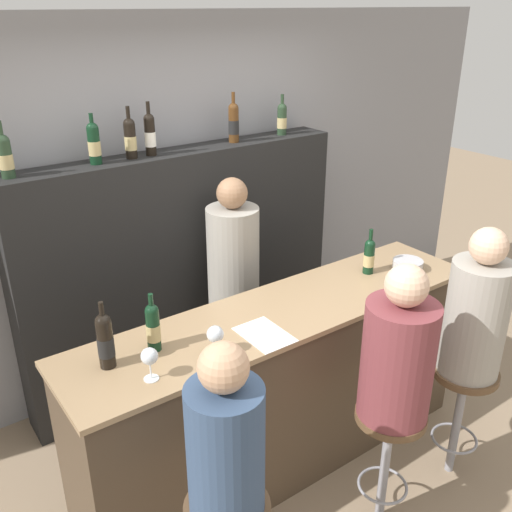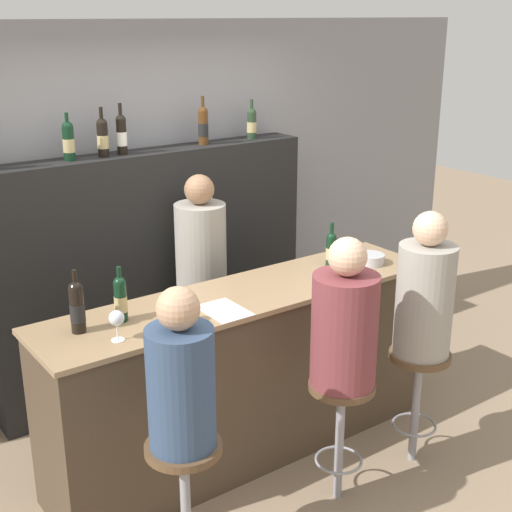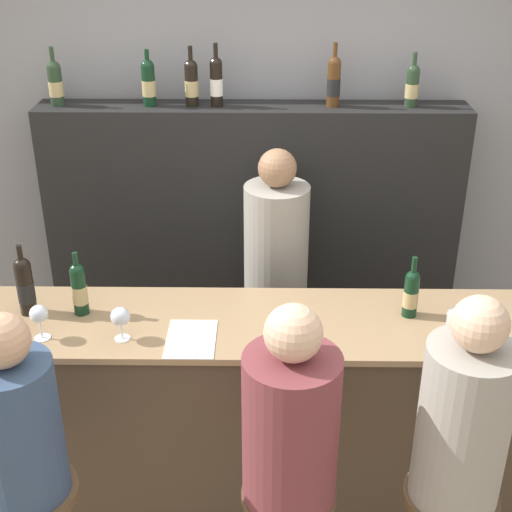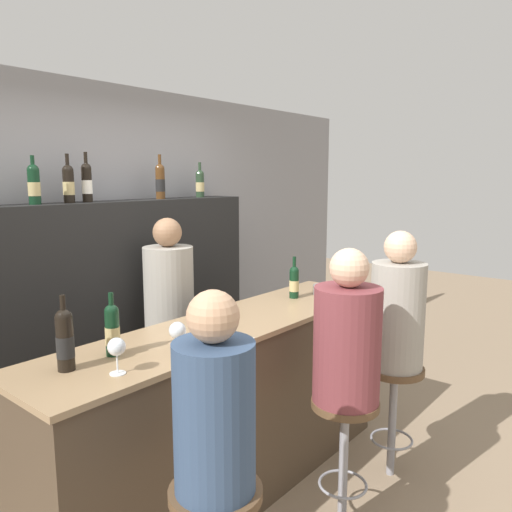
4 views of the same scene
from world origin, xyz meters
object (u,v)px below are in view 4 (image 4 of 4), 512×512
(wine_glass_1, at_px, (177,331))
(bar_stool_right, at_px, (394,391))
(wine_bottle_backbar_3, at_px, (87,182))
(bar_stool_middle, at_px, (344,429))
(wine_bottle_backbar_4, at_px, (160,181))
(metal_bowl, at_px, (326,290))
(wine_bottle_counter_2, at_px, (294,281))
(wine_bottle_backbar_1, at_px, (34,184))
(wine_bottle_backbar_5, at_px, (200,183))
(wine_bottle_counter_0, at_px, (65,339))
(guest_seated_middle, at_px, (347,337))
(wine_bottle_backbar_2, at_px, (68,183))
(guest_seated_right, at_px, (398,309))
(bartender, at_px, (170,343))
(guest_seated_left, at_px, (214,406))
(wine_glass_0, at_px, (117,348))
(wine_bottle_counter_1, at_px, (112,329))

(wine_glass_1, distance_m, bar_stool_right, 1.56)
(wine_bottle_backbar_3, distance_m, wine_glass_1, 1.50)
(bar_stool_right, bearing_deg, bar_stool_middle, 180.00)
(wine_bottle_backbar_4, bearing_deg, wine_bottle_backbar_3, -180.00)
(wine_bottle_backbar_4, distance_m, metal_bowl, 1.51)
(wine_bottle_counter_2, bearing_deg, wine_bottle_backbar_1, 140.26)
(wine_bottle_counter_2, distance_m, wine_bottle_backbar_5, 1.27)
(wine_bottle_backbar_3, bearing_deg, wine_bottle_counter_0, -127.03)
(wine_glass_1, relative_size, bar_stool_right, 0.21)
(wine_bottle_backbar_5, bearing_deg, guest_seated_middle, -110.89)
(wine_bottle_backbar_2, xyz_separation_m, guest_seated_right, (1.12, -1.81, -0.77))
(guest_seated_middle, bearing_deg, bartender, 91.49)
(wine_bottle_backbar_1, distance_m, wine_bottle_backbar_3, 0.37)
(wine_bottle_backbar_5, bearing_deg, guest_seated_left, -132.98)
(bar_stool_right, bearing_deg, wine_bottle_backbar_1, 126.76)
(bartender, bearing_deg, guest_seated_right, -64.51)
(guest_seated_left, height_order, bar_stool_right, guest_seated_left)
(bartender, bearing_deg, wine_bottle_backbar_2, 137.19)
(wine_glass_0, bearing_deg, guest_seated_left, -84.01)
(wine_bottle_counter_1, xyz_separation_m, wine_bottle_backbar_3, (0.56, 1.07, 0.68))
(wine_bottle_counter_0, bearing_deg, wine_bottle_backbar_4, 36.64)
(wine_bottle_counter_1, xyz_separation_m, wine_bottle_backbar_4, (1.19, 1.07, 0.68))
(wine_bottle_counter_0, distance_m, wine_bottle_counter_1, 0.24)
(guest_seated_right, bearing_deg, wine_bottle_backbar_1, 126.76)
(wine_bottle_backbar_4, height_order, bar_stool_right, wine_bottle_backbar_4)
(wine_glass_0, height_order, bar_stool_middle, wine_glass_0)
(wine_bottle_counter_0, height_order, wine_glass_0, wine_bottle_counter_0)
(bar_stool_right, bearing_deg, bartender, 115.49)
(wine_bottle_backbar_1, height_order, wine_bottle_backbar_4, wine_bottle_backbar_4)
(wine_glass_1, bearing_deg, wine_bottle_backbar_3, 74.98)
(bartender, bearing_deg, bar_stool_middle, -88.51)
(wine_bottle_backbar_4, bearing_deg, guest_seated_right, -78.91)
(wine_bottle_backbar_5, relative_size, wine_glass_1, 1.88)
(bartender, bearing_deg, wine_bottle_counter_2, -47.25)
(wine_bottle_counter_0, distance_m, metal_bowl, 1.97)
(wine_bottle_backbar_3, height_order, bar_stool_right, wine_bottle_backbar_3)
(wine_bottle_backbar_3, relative_size, wine_bottle_backbar_4, 0.99)
(wine_bottle_backbar_1, distance_m, bartender, 1.38)
(wine_bottle_backbar_4, distance_m, bar_stool_middle, 2.25)
(bar_stool_right, height_order, guest_seated_right, guest_seated_right)
(wine_bottle_backbar_4, bearing_deg, guest_seated_middle, -98.43)
(wine_bottle_counter_1, bearing_deg, wine_bottle_counter_0, 180.00)
(bar_stool_right, relative_size, bartender, 0.45)
(wine_bottle_counter_1, bearing_deg, bartender, 35.72)
(wine_glass_1, xyz_separation_m, guest_seated_right, (1.33, -0.53, -0.08))
(guest_seated_middle, bearing_deg, wine_glass_1, 143.12)
(wine_bottle_counter_1, height_order, bar_stool_middle, wine_bottle_counter_1)
(wine_glass_1, xyz_separation_m, bar_stool_middle, (0.71, -0.53, -0.61))
(guest_seated_right, bearing_deg, wine_bottle_counter_0, 157.56)
(wine_glass_1, bearing_deg, bar_stool_middle, -36.88)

